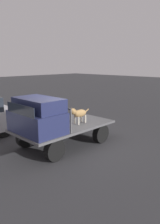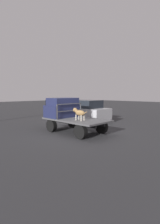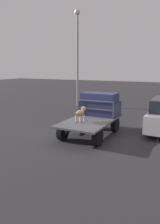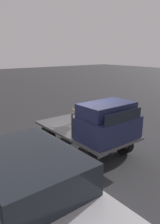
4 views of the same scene
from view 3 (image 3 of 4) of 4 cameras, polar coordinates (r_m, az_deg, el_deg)
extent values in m
plane|color=#2D2D30|center=(10.32, 2.75, -6.16)|extent=(80.00, 80.00, 0.00)
cylinder|color=black|center=(11.55, 1.36, -2.37)|extent=(0.71, 0.24, 0.71)
cylinder|color=black|center=(10.97, 9.15, -3.28)|extent=(0.71, 0.24, 0.71)
cylinder|color=black|center=(9.61, -4.54, -5.30)|extent=(0.71, 0.24, 0.71)
cylinder|color=black|center=(8.90, 4.60, -6.70)|extent=(0.71, 0.24, 0.71)
cube|color=black|center=(10.29, 1.03, -2.71)|extent=(3.39, 0.10, 0.18)
cube|color=black|center=(10.02, 4.58, -3.14)|extent=(3.39, 0.10, 0.18)
cube|color=#4C4C4F|center=(10.12, 2.79, -2.21)|extent=(3.68, 1.96, 0.08)
cube|color=#1E2347|center=(11.11, 5.31, 1.07)|extent=(1.21, 1.84, 0.70)
cube|color=#1E2347|center=(10.94, 5.19, 3.91)|extent=(1.02, 1.70, 0.43)
cube|color=black|center=(11.58, 6.44, 3.99)|extent=(0.02, 1.51, 0.32)
cube|color=#4C4C4F|center=(10.86, -0.42, 1.20)|extent=(0.04, 0.04, 0.82)
cube|color=#4C4C4F|center=(10.18, 8.65, 0.35)|extent=(0.04, 0.04, 0.82)
cube|color=#4C4C4F|center=(10.42, 3.99, 2.90)|extent=(0.04, 1.80, 0.04)
cube|color=#4C4C4F|center=(10.49, 3.96, 0.79)|extent=(0.04, 1.80, 0.04)
cylinder|color=beige|center=(9.90, -0.06, -1.39)|extent=(0.06, 0.06, 0.30)
cylinder|color=beige|center=(9.81, 1.04, -1.52)|extent=(0.06, 0.06, 0.30)
cylinder|color=beige|center=(9.57, -1.07, -1.84)|extent=(0.06, 0.06, 0.30)
cylinder|color=beige|center=(9.48, 0.06, -1.98)|extent=(0.06, 0.06, 0.30)
ellipsoid|color=olive|center=(9.64, 0.00, -0.29)|extent=(0.60, 0.28, 0.28)
sphere|color=beige|center=(9.79, 0.44, -0.39)|extent=(0.13, 0.13, 0.13)
cylinder|color=olive|center=(9.84, 0.67, 0.43)|extent=(0.20, 0.16, 0.19)
sphere|color=olive|center=(9.93, 0.96, 0.83)|extent=(0.22, 0.22, 0.22)
cone|color=beige|center=(10.02, 1.19, 0.82)|extent=(0.12, 0.12, 0.12)
cone|color=olive|center=(9.93, 0.61, 1.38)|extent=(0.06, 0.08, 0.10)
cone|color=olive|center=(9.88, 1.25, 1.32)|extent=(0.06, 0.08, 0.10)
cylinder|color=olive|center=(9.32, -0.99, -0.52)|extent=(0.26, 0.04, 0.17)
cylinder|color=black|center=(13.15, 19.40, -1.55)|extent=(0.60, 0.20, 0.60)
cylinder|color=black|center=(10.67, 17.51, -4.42)|extent=(0.60, 0.20, 0.60)
cylinder|color=gray|center=(17.78, -0.67, 12.97)|extent=(0.16, 0.16, 7.13)
sphere|color=silver|center=(18.24, -0.70, 24.67)|extent=(0.45, 0.45, 0.45)
camera|label=1|loc=(17.23, -8.13, 11.09)|focal=35.00mm
camera|label=2|loc=(10.94, -51.35, 2.03)|focal=28.00mm
camera|label=4|loc=(14.66, 30.05, 11.10)|focal=35.00mm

